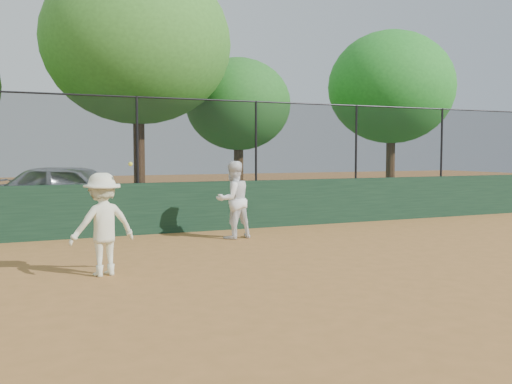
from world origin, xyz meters
name	(u,v)px	position (x,y,z in m)	size (l,w,h in m)	color
ground	(268,289)	(0.00, 0.00, 0.00)	(80.00, 80.00, 0.00)	#AA6F36
back_wall	(159,208)	(0.00, 6.00, 0.60)	(26.00, 0.20, 1.20)	#193823
grass_strip	(114,210)	(0.00, 12.00, 0.00)	(36.00, 12.00, 0.01)	#244A17
parked_car	(75,192)	(-1.50, 9.56, 0.81)	(1.90, 4.73, 1.61)	silver
player_second	(233,200)	(1.30, 4.57, 0.86)	(0.84, 0.65, 1.72)	white
player_main	(103,224)	(-1.97, 1.84, 0.80)	(1.14, 0.81, 1.77)	#EBEEC9
fence_assembly	(157,138)	(-0.03, 6.00, 2.24)	(26.00, 0.06, 2.00)	black
tree_2	(138,43)	(0.68, 11.12, 5.38)	(5.99, 5.45, 7.98)	#492D1A
tree_3	(238,105)	(4.88, 12.94, 3.71)	(4.03, 3.66, 5.47)	#432916
tree_4	(392,88)	(10.70, 11.29, 4.45)	(5.09, 4.63, 6.66)	#4C301B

